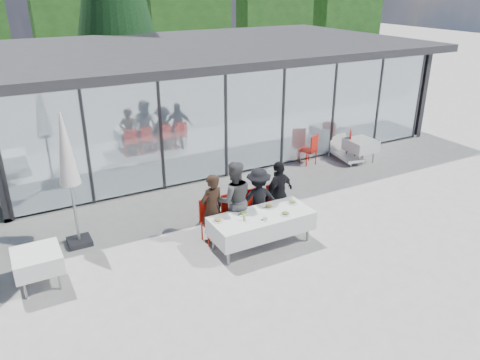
# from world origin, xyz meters

# --- Properties ---
(ground) EXTENTS (90.00, 90.00, 0.00)m
(ground) POSITION_xyz_m (0.00, 0.00, 0.00)
(ground) COLOR #A29E9A
(ground) RESTS_ON ground
(pavilion) EXTENTS (14.80, 8.80, 3.44)m
(pavilion) POSITION_xyz_m (2.00, 8.16, 2.15)
(pavilion) COLOR gray
(pavilion) RESTS_ON ground
(treeline) EXTENTS (62.50, 2.00, 4.40)m
(treeline) POSITION_xyz_m (-2.00, 28.00, 2.20)
(treeline) COLOR #163B12
(treeline) RESTS_ON ground
(dining_table) EXTENTS (2.26, 0.96, 0.75)m
(dining_table) POSITION_xyz_m (-0.07, 0.18, 0.54)
(dining_table) COLOR silver
(dining_table) RESTS_ON ground
(diner_a) EXTENTS (0.69, 0.69, 1.62)m
(diner_a) POSITION_xyz_m (-0.94, 0.84, 0.81)
(diner_a) COLOR black
(diner_a) RESTS_ON ground
(diner_chair_a) EXTENTS (0.44, 0.44, 0.97)m
(diner_chair_a) POSITION_xyz_m (-0.94, 0.93, 0.54)
(diner_chair_a) COLOR red
(diner_chair_a) RESTS_ON ground
(diner_b) EXTENTS (1.08, 1.08, 1.81)m
(diner_b) POSITION_xyz_m (-0.40, 0.84, 0.91)
(diner_b) COLOR #525252
(diner_b) RESTS_ON ground
(diner_chair_b) EXTENTS (0.44, 0.44, 0.97)m
(diner_chair_b) POSITION_xyz_m (-0.40, 0.93, 0.54)
(diner_chair_b) COLOR red
(diner_chair_b) RESTS_ON ground
(diner_c) EXTENTS (1.23, 1.23, 1.53)m
(diner_c) POSITION_xyz_m (0.24, 0.84, 0.77)
(diner_c) COLOR black
(diner_c) RESTS_ON ground
(diner_chair_c) EXTENTS (0.44, 0.44, 0.97)m
(diner_chair_c) POSITION_xyz_m (0.24, 0.93, 0.54)
(diner_chair_c) COLOR red
(diner_chair_c) RESTS_ON ground
(diner_d) EXTENTS (1.18, 1.18, 1.60)m
(diner_d) POSITION_xyz_m (0.80, 0.84, 0.80)
(diner_d) COLOR black
(diner_d) RESTS_ON ground
(diner_chair_d) EXTENTS (0.44, 0.44, 0.97)m
(diner_chair_d) POSITION_xyz_m (0.80, 0.93, 0.54)
(diner_chair_d) COLOR red
(diner_chair_d) RESTS_ON ground
(plate_a) EXTENTS (0.24, 0.24, 0.07)m
(plate_a) POSITION_xyz_m (-1.03, 0.37, 0.78)
(plate_a) COLOR silver
(plate_a) RESTS_ON dining_table
(plate_b) EXTENTS (0.24, 0.24, 0.07)m
(plate_b) POSITION_xyz_m (-0.41, 0.38, 0.78)
(plate_b) COLOR silver
(plate_b) RESTS_ON dining_table
(plate_c) EXTENTS (0.24, 0.24, 0.07)m
(plate_c) POSITION_xyz_m (0.24, 0.39, 0.78)
(plate_c) COLOR silver
(plate_c) RESTS_ON dining_table
(plate_d) EXTENTS (0.24, 0.24, 0.07)m
(plate_d) POSITION_xyz_m (0.84, 0.33, 0.78)
(plate_d) COLOR silver
(plate_d) RESTS_ON dining_table
(plate_extra) EXTENTS (0.24, 0.24, 0.07)m
(plate_extra) POSITION_xyz_m (0.38, -0.06, 0.78)
(plate_extra) COLOR silver
(plate_extra) RESTS_ON dining_table
(juice_bottle) EXTENTS (0.06, 0.06, 0.14)m
(juice_bottle) POSITION_xyz_m (-0.53, 0.12, 0.82)
(juice_bottle) COLOR #96C552
(juice_bottle) RESTS_ON dining_table
(drinking_glasses) EXTENTS (0.07, 0.07, 0.10)m
(drinking_glasses) POSITION_xyz_m (-0.16, -0.09, 0.80)
(drinking_glasses) COLOR silver
(drinking_glasses) RESTS_ON dining_table
(folded_eyeglasses) EXTENTS (0.14, 0.03, 0.01)m
(folded_eyeglasses) POSITION_xyz_m (-0.14, -0.04, 0.76)
(folded_eyeglasses) COLOR black
(folded_eyeglasses) RESTS_ON dining_table
(spare_table_left) EXTENTS (0.86, 0.86, 0.74)m
(spare_table_left) POSITION_xyz_m (-4.55, 0.90, 0.55)
(spare_table_left) COLOR silver
(spare_table_left) RESTS_ON ground
(spare_table_right) EXTENTS (0.86, 0.86, 0.74)m
(spare_table_right) POSITION_xyz_m (5.41, 3.12, 0.55)
(spare_table_right) COLOR silver
(spare_table_right) RESTS_ON ground
(spare_chair_a) EXTENTS (0.62, 0.62, 0.97)m
(spare_chair_a) POSITION_xyz_m (5.33, 3.38, 0.54)
(spare_chair_a) COLOR red
(spare_chair_a) RESTS_ON ground
(spare_chair_b) EXTENTS (0.59, 0.59, 0.97)m
(spare_chair_b) POSITION_xyz_m (3.86, 3.68, 0.54)
(spare_chair_b) COLOR red
(spare_chair_b) RESTS_ON ground
(market_umbrella) EXTENTS (0.50, 0.50, 3.00)m
(market_umbrella) POSITION_xyz_m (-3.59, 2.15, 2.01)
(market_umbrella) COLOR black
(market_umbrella) RESTS_ON ground
(lounger) EXTENTS (0.81, 1.41, 0.72)m
(lounger) POSITION_xyz_m (5.11, 3.56, 0.26)
(lounger) COLOR white
(lounger) RESTS_ON ground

